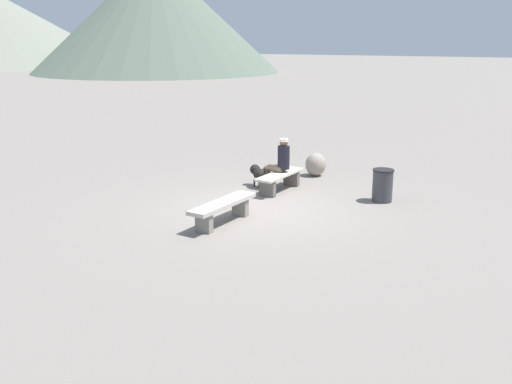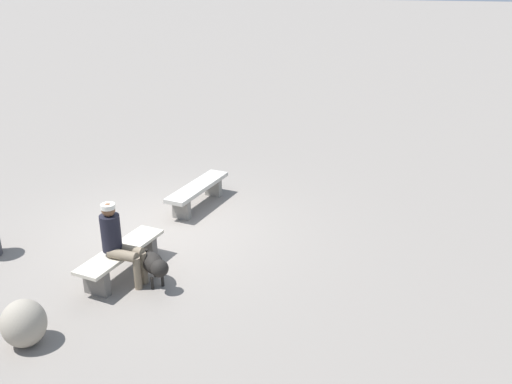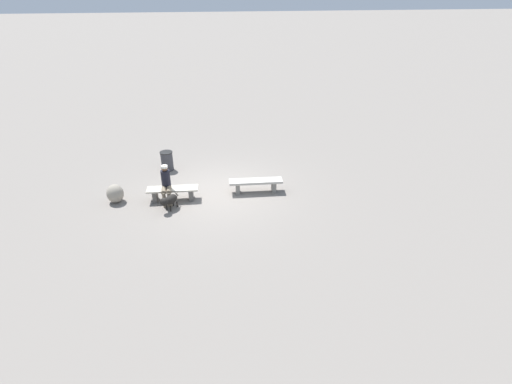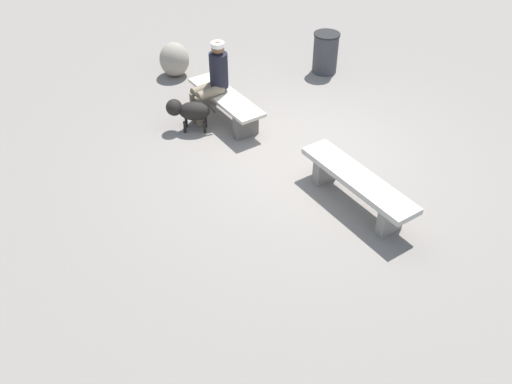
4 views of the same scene
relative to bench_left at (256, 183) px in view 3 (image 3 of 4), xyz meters
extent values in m
cube|color=gray|center=(1.29, -0.22, -0.36)|extent=(210.00, 210.00, 0.06)
cube|color=gray|center=(-0.61, 0.05, -0.14)|extent=(0.16, 0.34, 0.37)
cube|color=gray|center=(0.61, -0.05, -0.14)|extent=(0.16, 0.34, 0.37)
cube|color=#B2ADA3|center=(0.00, 0.00, 0.08)|extent=(1.81, 0.54, 0.08)
cube|color=#605B56|center=(2.17, 0.12, -0.14)|extent=(0.16, 0.40, 0.38)
cube|color=#605B56|center=(3.33, 0.03, -0.14)|extent=(0.16, 0.40, 0.38)
cube|color=beige|center=(2.75, 0.07, 0.08)|extent=(1.66, 0.55, 0.05)
cylinder|color=black|center=(2.92, 0.06, 0.45)|extent=(0.29, 0.29, 0.55)
sphere|color=brown|center=(2.92, 0.06, 0.82)|extent=(0.20, 0.20, 0.20)
cylinder|color=silver|center=(2.92, 0.06, 0.87)|extent=(0.21, 0.21, 0.07)
cylinder|color=#756651|center=(3.00, 0.28, 0.18)|extent=(0.16, 0.45, 0.15)
cylinder|color=#756651|center=(3.01, 0.51, -0.07)|extent=(0.11, 0.11, 0.51)
cylinder|color=#756651|center=(2.85, 0.29, 0.18)|extent=(0.16, 0.45, 0.15)
cylinder|color=#756651|center=(2.85, 0.51, -0.07)|extent=(0.11, 0.11, 0.51)
ellipsoid|color=black|center=(2.79, 0.63, 0.01)|extent=(0.53, 0.55, 0.29)
sphere|color=black|center=(2.98, 0.87, 0.06)|extent=(0.25, 0.25, 0.25)
cylinder|color=black|center=(2.83, 0.80, -0.23)|extent=(0.04, 0.04, 0.19)
cylinder|color=black|center=(2.95, 0.70, -0.23)|extent=(0.04, 0.04, 0.19)
cylinder|color=black|center=(2.63, 0.57, -0.23)|extent=(0.04, 0.04, 0.19)
cylinder|color=black|center=(2.75, 0.47, -0.23)|extent=(0.04, 0.04, 0.19)
cylinder|color=black|center=(2.61, 0.42, 0.05)|extent=(0.10, 0.11, 0.15)
cylinder|color=#38383D|center=(3.00, -2.33, 0.02)|extent=(0.45, 0.45, 0.70)
cylinder|color=black|center=(3.00, -2.33, 0.39)|extent=(0.47, 0.47, 0.03)
ellipsoid|color=gray|center=(4.58, -0.10, -0.02)|extent=(0.75, 0.75, 0.61)
camera|label=1|loc=(-9.10, -5.53, 3.21)|focal=39.83mm
camera|label=2|loc=(8.63, 4.41, 3.88)|focal=37.27mm
camera|label=3|loc=(1.94, 11.26, 5.84)|focal=26.75mm
camera|label=4|loc=(-3.43, 4.33, 4.21)|focal=37.89mm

